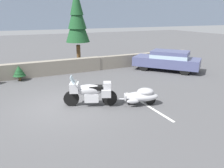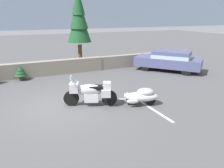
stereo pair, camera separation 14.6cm
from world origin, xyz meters
TOP-DOWN VIEW (x-y plane):
  - ground_plane at (0.00, 0.00)m, footprint 80.00×80.00m
  - stone_guard_wall at (-0.17, 5.59)m, footprint 24.00×0.54m
  - distant_ridgeline at (0.00, 95.61)m, footprint 240.00×80.00m
  - touring_motorcycle at (1.11, -0.45)m, footprint 2.18×1.27m
  - car_shaped_trailer at (3.16, -1.33)m, footprint 2.17×1.23m
  - sedan_at_right_edge at (8.29, 3.25)m, footprint 4.25×4.64m
  - pine_tree_tall at (3.02, 7.16)m, footprint 1.75×1.75m
  - pine_sapling_farther at (-1.36, 5.06)m, footprint 0.75×0.75m
  - parking_stripe_marker at (3.33, -1.50)m, footprint 0.12×3.60m

SIDE VIEW (x-z plane):
  - ground_plane at x=0.00m, z-range 0.00..0.00m
  - parking_stripe_marker at x=3.33m, z-range 0.00..0.01m
  - car_shaped_trailer at x=3.16m, z-range 0.03..0.79m
  - stone_guard_wall at x=-0.17m, z-range -0.01..0.95m
  - pine_sapling_farther at x=-1.36m, z-range 0.11..1.01m
  - touring_motorcycle at x=1.11m, z-range -0.04..1.29m
  - sedan_at_right_edge at x=8.29m, z-range 0.07..1.48m
  - pine_tree_tall at x=3.02m, z-range 0.73..6.48m
  - distant_ridgeline at x=0.00m, z-range 0.00..16.00m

